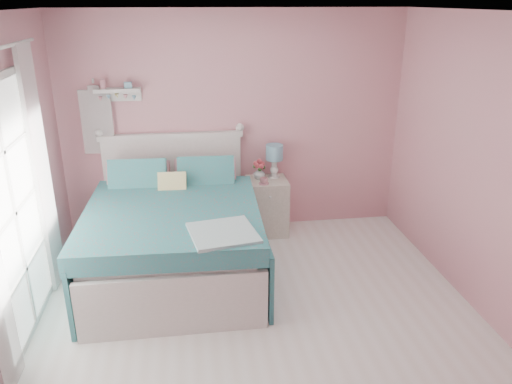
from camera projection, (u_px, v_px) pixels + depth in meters
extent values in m
plane|color=white|center=(263.00, 335.00, 4.26)|extent=(4.50, 4.50, 0.00)
plane|color=pink|center=(235.00, 125.00, 5.87)|extent=(4.00, 0.00, 4.00)
plane|color=pink|center=(507.00, 181.00, 4.05)|extent=(0.00, 4.50, 4.50)
plane|color=white|center=(265.00, 12.00, 3.32)|extent=(4.50, 4.50, 0.00)
cube|color=silver|center=(175.00, 254.00, 5.15)|extent=(1.63, 2.12, 0.45)
cube|color=silver|center=(173.00, 227.00, 5.04)|extent=(1.57, 2.05, 0.16)
cube|color=silver|center=(174.00, 186.00, 5.98)|extent=(1.60, 0.07, 1.18)
cube|color=silver|center=(171.00, 136.00, 5.75)|extent=(1.66, 0.09, 0.06)
cube|color=silver|center=(173.00, 306.00, 4.18)|extent=(1.60, 0.06, 0.56)
cube|color=teal|center=(172.00, 218.00, 4.84)|extent=(1.74, 1.86, 0.18)
cube|color=#D38994|center=(139.00, 179.00, 5.55)|extent=(0.69, 0.30, 0.43)
cube|color=#D38994|center=(206.00, 176.00, 5.65)|extent=(0.69, 0.30, 0.43)
cube|color=#CCBC59|center=(172.00, 186.00, 5.34)|extent=(0.31, 0.23, 0.31)
cube|color=beige|center=(267.00, 206.00, 6.03)|extent=(0.47, 0.44, 0.68)
cube|color=silver|center=(270.00, 196.00, 5.76)|extent=(0.41, 0.02, 0.16)
sphere|color=white|center=(270.00, 197.00, 5.74)|extent=(0.03, 0.03, 0.03)
cylinder|color=white|center=(274.00, 177.00, 5.99)|extent=(0.13, 0.13, 0.02)
cylinder|color=white|center=(274.00, 168.00, 5.95)|extent=(0.06, 0.06, 0.22)
cylinder|color=#76AEC4|center=(274.00, 152.00, 5.88)|extent=(0.20, 0.20, 0.18)
imported|color=silver|center=(259.00, 173.00, 5.91)|extent=(0.19, 0.19, 0.15)
imported|color=#CD8992|center=(264.00, 181.00, 5.77)|extent=(0.11, 0.11, 0.07)
sphere|color=#D54855|center=(259.00, 161.00, 5.86)|extent=(0.06, 0.06, 0.06)
sphere|color=#D54855|center=(262.00, 164.00, 5.90)|extent=(0.06, 0.06, 0.06)
sphere|color=#D54855|center=(256.00, 163.00, 5.87)|extent=(0.06, 0.06, 0.06)
sphere|color=#D54855|center=(261.00, 167.00, 5.85)|extent=(0.06, 0.06, 0.06)
sphere|color=#D54855|center=(257.00, 166.00, 5.85)|extent=(0.06, 0.06, 0.06)
cube|color=silver|center=(117.00, 90.00, 5.47)|extent=(0.50, 0.14, 0.04)
cube|color=silver|center=(119.00, 96.00, 5.55)|extent=(0.50, 0.03, 0.12)
cylinder|color=#D18C99|center=(103.00, 84.00, 5.42)|extent=(0.06, 0.06, 0.10)
cube|color=#76AEC4|center=(128.00, 85.00, 5.46)|extent=(0.08, 0.06, 0.07)
cube|color=white|center=(97.00, 122.00, 5.57)|extent=(0.34, 0.03, 0.72)
cube|color=silver|center=(34.00, 323.00, 4.37)|extent=(0.04, 1.32, 0.06)
cube|color=silver|center=(35.00, 189.00, 4.58)|extent=(0.04, 0.06, 2.10)
cube|color=white|center=(13.00, 214.00, 3.99)|extent=(0.02, 1.20, 2.04)
cube|color=white|center=(42.00, 172.00, 4.64)|extent=(0.04, 0.40, 2.32)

